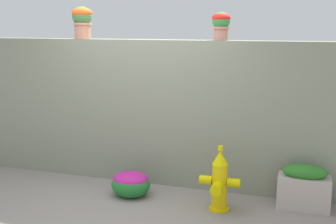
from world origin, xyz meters
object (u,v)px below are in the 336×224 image
(fire_hydrant, at_px, (219,182))
(flower_bush_left, at_px, (131,183))
(planter_box, at_px, (304,187))
(potted_plant_2, at_px, (221,23))
(potted_plant_1, at_px, (82,19))

(fire_hydrant, height_order, flower_bush_left, fire_hydrant)
(fire_hydrant, distance_m, planter_box, 1.01)
(potted_plant_2, bearing_deg, fire_hydrant, -77.33)
(potted_plant_2, relative_size, fire_hydrant, 0.45)
(potted_plant_1, xyz_separation_m, fire_hydrant, (2.09, -0.71, -1.87))
(flower_bush_left, distance_m, planter_box, 2.12)
(potted_plant_2, relative_size, planter_box, 0.58)
(potted_plant_1, bearing_deg, planter_box, -6.62)
(flower_bush_left, height_order, planter_box, planter_box)
(fire_hydrant, bearing_deg, potted_plant_2, 102.67)
(potted_plant_1, bearing_deg, potted_plant_2, 0.34)
(potted_plant_2, bearing_deg, potted_plant_1, -179.66)
(potted_plant_2, xyz_separation_m, fire_hydrant, (0.16, -0.72, -1.82))
(potted_plant_1, xyz_separation_m, potted_plant_2, (1.93, 0.01, -0.05))
(potted_plant_1, relative_size, potted_plant_2, 1.25)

